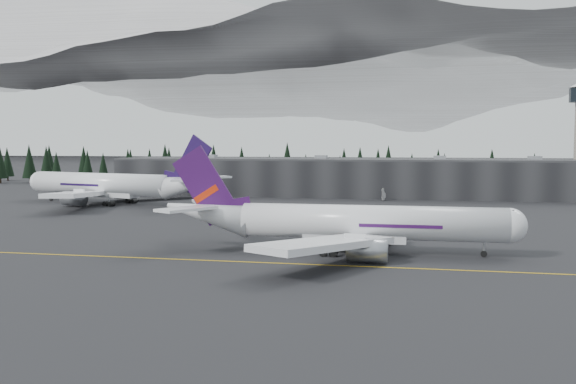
% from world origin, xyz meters
% --- Properties ---
extents(ground, '(1400.00, 1400.00, 0.00)m').
position_xyz_m(ground, '(0.00, 0.00, 0.00)').
color(ground, black).
rests_on(ground, ground).
extents(taxiline, '(400.00, 0.40, 0.02)m').
position_xyz_m(taxiline, '(0.00, -2.00, 0.01)').
color(taxiline, gold).
rests_on(taxiline, ground).
extents(terminal, '(160.00, 30.00, 12.60)m').
position_xyz_m(terminal, '(0.00, 125.00, 6.30)').
color(terminal, black).
rests_on(terminal, ground).
extents(treeline, '(360.00, 20.00, 15.00)m').
position_xyz_m(treeline, '(0.00, 162.00, 7.50)').
color(treeline, black).
rests_on(treeline, ground).
extents(mountain_ridge, '(4400.00, 900.00, 420.00)m').
position_xyz_m(mountain_ridge, '(0.00, 1000.00, 0.00)').
color(mountain_ridge, white).
rests_on(mountain_ridge, ground).
extents(jet_main, '(59.78, 55.21, 17.58)m').
position_xyz_m(jet_main, '(10.82, 9.56, 4.96)').
color(jet_main, white).
rests_on(jet_main, ground).
extents(jet_parked, '(67.50, 61.41, 20.25)m').
position_xyz_m(jet_parked, '(-62.96, 77.55, 5.71)').
color(jet_parked, white).
rests_on(jet_parked, ground).
extents(gse_vehicle_a, '(2.63, 5.45, 1.50)m').
position_xyz_m(gse_vehicle_a, '(-41.46, 102.45, 0.75)').
color(gse_vehicle_a, silver).
rests_on(gse_vehicle_a, ground).
extents(gse_vehicle_b, '(4.16, 2.18, 1.35)m').
position_xyz_m(gse_vehicle_b, '(12.67, 106.08, 0.68)').
color(gse_vehicle_b, '#BDBDBF').
rests_on(gse_vehicle_b, ground).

